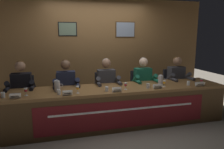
{
  "coord_description": "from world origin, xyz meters",
  "views": [
    {
      "loc": [
        -0.95,
        -3.65,
        1.68
      ],
      "look_at": [
        0.0,
        0.0,
        0.98
      ],
      "focal_mm": 33.04,
      "sensor_mm": 36.0,
      "label": 1
    }
  ],
  "objects_px": {
    "chair_far_left": "(24,100)",
    "juice_glass_right": "(164,82)",
    "chair_left": "(67,97)",
    "water_cup_right": "(148,86)",
    "nameplate_right": "(158,87)",
    "panelist_far_right": "(178,79)",
    "water_pitcher_left_side": "(57,86)",
    "nameplate_left": "(67,93)",
    "juice_glass_left": "(78,88)",
    "nameplate_center": "(117,90)",
    "chair_far_right": "(173,89)",
    "water_cup_far_right": "(188,83)",
    "water_cup_far_left": "(3,95)",
    "conference_table": "(114,100)",
    "panelist_far_left": "(21,89)",
    "chair_right": "(140,91)",
    "panelist_center": "(107,83)",
    "nameplate_far_right": "(200,84)",
    "nameplate_far_left": "(15,96)",
    "water_cup_center": "(107,89)",
    "panelist_left": "(66,86)",
    "juice_glass_far_right": "(202,80)",
    "panelist_right": "(144,81)",
    "water_pitcher_right_side": "(161,80)",
    "juice_glass_far_left": "(26,90)",
    "water_cup_left": "(59,93)",
    "chair_center": "(105,94)",
    "juice_glass_center": "(126,85)"
  },
  "relations": [
    {
      "from": "juice_glass_left",
      "to": "panelist_center",
      "type": "height_order",
      "value": "panelist_center"
    },
    {
      "from": "nameplate_right",
      "to": "panelist_far_right",
      "type": "relative_size",
      "value": 0.14
    },
    {
      "from": "water_cup_center",
      "to": "water_pitcher_right_side",
      "type": "relative_size",
      "value": 0.4
    },
    {
      "from": "chair_left",
      "to": "juice_glass_far_right",
      "type": "height_order",
      "value": "chair_left"
    },
    {
      "from": "juice_glass_far_left",
      "to": "chair_far_right",
      "type": "relative_size",
      "value": 0.14
    },
    {
      "from": "chair_far_left",
      "to": "panelist_center",
      "type": "bearing_deg",
      "value": -6.89
    },
    {
      "from": "chair_far_left",
      "to": "water_cup_right",
      "type": "xyz_separation_m",
      "value": [
        2.29,
        -0.82,
        0.33
      ]
    },
    {
      "from": "chair_left",
      "to": "nameplate_left",
      "type": "xyz_separation_m",
      "value": [
        -0.01,
        -0.93,
        0.33
      ]
    },
    {
      "from": "water_cup_center",
      "to": "panelist_right",
      "type": "xyz_separation_m",
      "value": [
        0.98,
        0.64,
        -0.05
      ]
    },
    {
      "from": "chair_right",
      "to": "water_pitcher_right_side",
      "type": "relative_size",
      "value": 4.3
    },
    {
      "from": "water_cup_far_left",
      "to": "water_cup_far_right",
      "type": "bearing_deg",
      "value": -0.28
    },
    {
      "from": "conference_table",
      "to": "juice_glass_right",
      "type": "distance_m",
      "value": 1.02
    },
    {
      "from": "chair_center",
      "to": "water_pitcher_right_side",
      "type": "relative_size",
      "value": 4.3
    },
    {
      "from": "juice_glass_left",
      "to": "nameplate_center",
      "type": "height_order",
      "value": "juice_glass_left"
    },
    {
      "from": "panelist_center",
      "to": "nameplate_center",
      "type": "height_order",
      "value": "panelist_center"
    },
    {
      "from": "panelist_left",
      "to": "water_cup_far_right",
      "type": "height_order",
      "value": "panelist_left"
    },
    {
      "from": "chair_right",
      "to": "panelist_far_right",
      "type": "xyz_separation_m",
      "value": [
        0.83,
        -0.2,
        0.28
      ]
    },
    {
      "from": "conference_table",
      "to": "panelist_far_left",
      "type": "xyz_separation_m",
      "value": [
        -1.66,
        0.52,
        0.2
      ]
    },
    {
      "from": "nameplate_far_right",
      "to": "chair_far_right",
      "type": "bearing_deg",
      "value": 91.71
    },
    {
      "from": "nameplate_right",
      "to": "chair_left",
      "type": "bearing_deg",
      "value": 151.01
    },
    {
      "from": "chair_far_left",
      "to": "juice_glass_right",
      "type": "distance_m",
      "value": 2.77
    },
    {
      "from": "water_cup_center",
      "to": "chair_far_right",
      "type": "relative_size",
      "value": 0.09
    },
    {
      "from": "panelist_far_right",
      "to": "chair_right",
      "type": "bearing_deg",
      "value": 166.42
    },
    {
      "from": "water_cup_far_left",
      "to": "juice_glass_left",
      "type": "height_order",
      "value": "juice_glass_left"
    },
    {
      "from": "chair_far_left",
      "to": "water_cup_far_right",
      "type": "distance_m",
      "value": 3.27
    },
    {
      "from": "nameplate_far_right",
      "to": "panelist_right",
      "type": "bearing_deg",
      "value": 139.77
    },
    {
      "from": "chair_far_left",
      "to": "juice_glass_far_right",
      "type": "xyz_separation_m",
      "value": [
        3.44,
        -0.82,
        0.37
      ]
    },
    {
      "from": "water_pitcher_left_side",
      "to": "nameplate_right",
      "type": "bearing_deg",
      "value": -8.9
    },
    {
      "from": "conference_table",
      "to": "nameplate_far_right",
      "type": "xyz_separation_m",
      "value": [
        1.67,
        -0.2,
        0.25
      ]
    },
    {
      "from": "panelist_right",
      "to": "juice_glass_center",
      "type": "bearing_deg",
      "value": -136.19
    },
    {
      "from": "chair_left",
      "to": "water_cup_right",
      "type": "bearing_deg",
      "value": -29.22
    },
    {
      "from": "chair_left",
      "to": "chair_far_right",
      "type": "xyz_separation_m",
      "value": [
        2.48,
        0.0,
        0.0
      ]
    },
    {
      "from": "panelist_far_left",
      "to": "water_cup_far_left",
      "type": "distance_m",
      "value": 0.61
    },
    {
      "from": "water_pitcher_left_side",
      "to": "panelist_center",
      "type": "bearing_deg",
      "value": 22.77
    },
    {
      "from": "juice_glass_far_left",
      "to": "chair_left",
      "type": "distance_m",
      "value": 1.08
    },
    {
      "from": "panelist_far_left",
      "to": "panelist_right",
      "type": "xyz_separation_m",
      "value": [
        2.48,
        0.0,
        0.0
      ]
    },
    {
      "from": "conference_table",
      "to": "juice_glass_left",
      "type": "distance_m",
      "value": 0.74
    },
    {
      "from": "chair_far_right",
      "to": "nameplate_center",
      "type": "bearing_deg",
      "value": -150.61
    },
    {
      "from": "juice_glass_right",
      "to": "water_cup_far_left",
      "type": "bearing_deg",
      "value": 179.84
    },
    {
      "from": "panelist_far_left",
      "to": "water_pitcher_left_side",
      "type": "height_order",
      "value": "panelist_far_left"
    },
    {
      "from": "nameplate_far_left",
      "to": "panelist_left",
      "type": "distance_m",
      "value": 1.07
    },
    {
      "from": "chair_left",
      "to": "water_pitcher_left_side",
      "type": "distance_m",
      "value": 0.75
    },
    {
      "from": "nameplate_right",
      "to": "water_pitcher_left_side",
      "type": "xyz_separation_m",
      "value": [
        -1.79,
        0.28,
        0.05
      ]
    },
    {
      "from": "nameplate_right",
      "to": "nameplate_far_left",
      "type": "bearing_deg",
      "value": -179.92
    },
    {
      "from": "water_pitcher_left_side",
      "to": "nameplate_left",
      "type": "bearing_deg",
      "value": -63.01
    },
    {
      "from": "juice_glass_left",
      "to": "water_cup_left",
      "type": "relative_size",
      "value": 1.46
    },
    {
      "from": "water_cup_left",
      "to": "juice_glass_far_left",
      "type": "bearing_deg",
      "value": 170.43
    },
    {
      "from": "nameplate_far_left",
      "to": "water_cup_center",
      "type": "bearing_deg",
      "value": 2.26
    },
    {
      "from": "nameplate_left",
      "to": "water_pitcher_right_side",
      "type": "relative_size",
      "value": 0.77
    },
    {
      "from": "panelist_far_left",
      "to": "juice_glass_right",
      "type": "relative_size",
      "value": 9.92
    }
  ]
}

